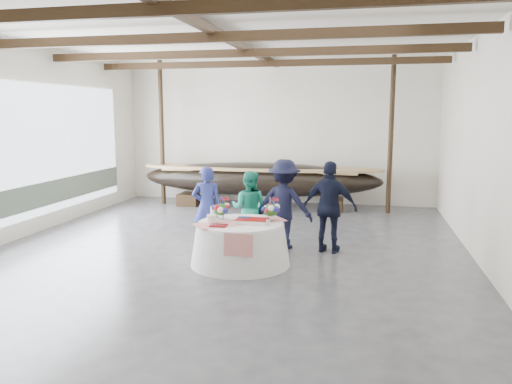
# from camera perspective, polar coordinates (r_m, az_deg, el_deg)

# --- Properties ---
(floor) EXTENTS (10.00, 12.00, 0.01)m
(floor) POSITION_cam_1_polar(r_m,az_deg,el_deg) (10.76, -3.20, -6.58)
(floor) COLOR #3D3D42
(floor) RESTS_ON ground
(wall_back) EXTENTS (10.00, 0.02, 4.50)m
(wall_back) POSITION_cam_1_polar(r_m,az_deg,el_deg) (16.23, 2.45, 6.76)
(wall_back) COLOR silver
(wall_back) RESTS_ON ground
(wall_front) EXTENTS (10.00, 0.02, 4.50)m
(wall_front) POSITION_cam_1_polar(r_m,az_deg,el_deg) (4.90, -22.56, 0.79)
(wall_front) COLOR silver
(wall_front) RESTS_ON ground
(wall_left) EXTENTS (0.02, 12.00, 4.50)m
(wall_left) POSITION_cam_1_polar(r_m,az_deg,el_deg) (12.68, -25.73, 5.24)
(wall_left) COLOR silver
(wall_left) RESTS_ON ground
(wall_right) EXTENTS (0.02, 12.00, 4.50)m
(wall_right) POSITION_cam_1_polar(r_m,az_deg,el_deg) (10.23, 24.86, 4.60)
(wall_right) COLOR silver
(wall_right) RESTS_ON ground
(ceiling) EXTENTS (10.00, 12.00, 0.01)m
(ceiling) POSITION_cam_1_polar(r_m,az_deg,el_deg) (10.48, -3.42, 17.84)
(ceiling) COLOR white
(ceiling) RESTS_ON wall_back
(pavilion_structure) EXTENTS (9.80, 11.76, 4.50)m
(pavilion_structure) POSITION_cam_1_polar(r_m,az_deg,el_deg) (11.21, -2.21, 14.71)
(pavilion_structure) COLOR black
(pavilion_structure) RESTS_ON ground
(open_bay) EXTENTS (0.03, 7.00, 3.20)m
(open_bay) POSITION_cam_1_polar(r_m,az_deg,el_deg) (13.47, -22.82, 3.79)
(open_bay) COLOR silver
(open_bay) RESTS_ON ground
(longboat_display) EXTENTS (7.44, 1.49, 1.40)m
(longboat_display) POSITION_cam_1_polar(r_m,az_deg,el_deg) (15.28, 0.34, 1.51)
(longboat_display) COLOR black
(longboat_display) RESTS_ON ground
(banquet_table) EXTENTS (1.92, 1.92, 0.82)m
(banquet_table) POSITION_cam_1_polar(r_m,az_deg,el_deg) (9.65, -1.79, -5.87)
(banquet_table) COLOR silver
(banquet_table) RESTS_ON ground
(tabletop_items) EXTENTS (1.75, 1.51, 0.40)m
(tabletop_items) POSITION_cam_1_polar(r_m,az_deg,el_deg) (9.67, -1.53, -2.44)
(tabletop_items) COLOR red
(tabletop_items) RESTS_ON banquet_table
(guest_woman_blue) EXTENTS (0.74, 0.59, 1.76)m
(guest_woman_blue) POSITION_cam_1_polar(r_m,az_deg,el_deg) (10.86, -5.63, -1.69)
(guest_woman_blue) COLOR navy
(guest_woman_blue) RESTS_ON ground
(guest_woman_teal) EXTENTS (0.83, 0.67, 1.64)m
(guest_woman_teal) POSITION_cam_1_polar(r_m,az_deg,el_deg) (10.96, -0.78, -1.86)
(guest_woman_teal) COLOR #1E9C7A
(guest_woman_teal) RESTS_ON ground
(guest_man_left) EXTENTS (1.34, 0.90, 1.92)m
(guest_man_left) POSITION_cam_1_polar(r_m,az_deg,el_deg) (10.70, 3.23, -1.38)
(guest_man_left) COLOR black
(guest_man_left) RESTS_ON ground
(guest_man_right) EXTENTS (1.19, 0.66, 1.92)m
(guest_man_right) POSITION_cam_1_polar(r_m,az_deg,el_deg) (10.44, 8.45, -1.73)
(guest_man_right) COLOR black
(guest_man_right) RESTS_ON ground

